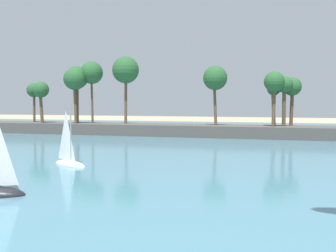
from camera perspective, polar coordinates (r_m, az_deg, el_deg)
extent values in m
cube|color=teal|center=(53.75, 9.45, -2.16)|extent=(220.00, 90.65, 0.06)
cube|color=#514C47|center=(58.95, 9.91, -0.79)|extent=(90.18, 6.00, 1.80)
cylinder|color=brown|center=(71.19, -19.22, 2.81)|extent=(0.63, 0.61, 5.61)
sphere|color=#285B2D|center=(71.20, -19.27, 5.06)|extent=(2.49, 2.49, 2.49)
cylinder|color=brown|center=(59.47, 15.36, 2.69)|extent=(0.77, 0.73, 5.54)
sphere|color=#285B2D|center=(59.48, 15.41, 5.34)|extent=(1.99, 1.99, 1.99)
cylinder|color=brown|center=(57.78, 15.43, 3.15)|extent=(0.60, 0.84, 6.52)
sphere|color=#285B2D|center=(57.84, 15.49, 6.37)|extent=(2.96, 2.96, 2.96)
cylinder|color=brown|center=(65.87, -13.32, 3.73)|extent=(0.53, 0.70, 7.60)
sphere|color=#285B2D|center=(65.97, -13.37, 7.02)|extent=(3.76, 3.76, 3.76)
cylinder|color=brown|center=(65.61, -11.21, 4.11)|extent=(0.46, 0.43, 8.40)
sphere|color=#285B2D|center=(65.77, -11.26, 7.77)|extent=(3.76, 3.76, 3.76)
cylinder|color=brown|center=(60.15, 17.88, 2.81)|extent=(0.63, 0.68, 5.86)
sphere|color=#285B2D|center=(60.18, 17.93, 5.59)|extent=(2.76, 2.76, 2.76)
cylinder|color=brown|center=(59.15, 6.98, 3.60)|extent=(0.77, 0.61, 7.20)
sphere|color=#285B2D|center=(59.24, 7.01, 7.08)|extent=(3.70, 3.70, 3.70)
cylinder|color=brown|center=(65.27, -13.61, 3.61)|extent=(0.77, 0.64, 7.34)
sphere|color=#285B2D|center=(65.36, -13.66, 6.82)|extent=(3.69, 3.69, 3.69)
cylinder|color=brown|center=(58.79, 16.82, 2.94)|extent=(0.58, 0.72, 6.11)
sphere|color=#285B2D|center=(58.83, 16.88, 5.91)|extent=(2.44, 2.44, 2.44)
cylinder|color=brown|center=(63.51, -6.28, 4.33)|extent=(0.47, 0.73, 8.75)
sphere|color=#285B2D|center=(63.70, -6.31, 8.26)|extent=(4.39, 4.39, 4.39)
cylinder|color=brown|center=(68.14, -18.29, 2.80)|extent=(0.77, 0.59, 5.62)
sphere|color=#285B2D|center=(68.16, -18.34, 5.15)|extent=(2.70, 2.70, 2.70)
ellipsoid|color=white|center=(34.17, -14.34, -5.61)|extent=(4.13, 2.90, 0.80)
cylinder|color=gray|center=(33.65, -14.23, -0.75)|extent=(0.12, 0.12, 5.03)
pyramid|color=white|center=(34.25, -14.86, -1.32)|extent=(1.67, 0.93, 4.27)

